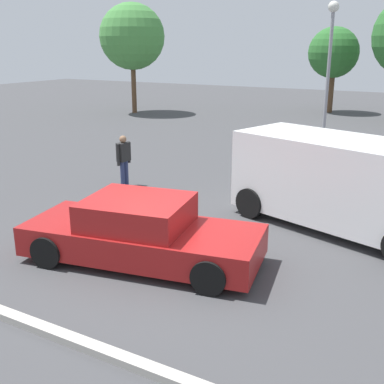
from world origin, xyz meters
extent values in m
plane|color=#424244|center=(0.00, 0.00, 0.00)|extent=(80.00, 80.00, 0.00)
cube|color=maroon|center=(-0.12, -0.14, 0.45)|extent=(4.91, 2.62, 0.58)
cube|color=maroon|center=(-0.21, -0.16, 1.02)|extent=(2.22, 1.99, 0.55)
cube|color=slate|center=(0.70, 0.01, 1.02)|extent=(0.34, 1.53, 0.46)
cube|color=slate|center=(-1.13, -0.32, 1.02)|extent=(0.34, 1.53, 0.46)
cylinder|color=black|center=(1.33, 1.00, 0.32)|extent=(0.67, 0.33, 0.64)
cylinder|color=black|center=(1.64, -0.69, 0.32)|extent=(0.67, 0.33, 0.64)
cylinder|color=black|center=(-1.87, 0.41, 0.32)|extent=(0.67, 0.33, 0.64)
cylinder|color=black|center=(-1.56, -1.27, 0.32)|extent=(0.67, 0.33, 0.64)
ellipsoid|color=beige|center=(-2.13, 2.79, 0.24)|extent=(0.37, 0.43, 0.25)
sphere|color=beige|center=(-2.04, 3.01, 0.31)|extent=(0.20, 0.20, 0.20)
sphere|color=beige|center=(-2.02, 3.07, 0.31)|extent=(0.09, 0.09, 0.09)
cylinder|color=beige|center=(-2.15, 2.92, 0.07)|extent=(0.06, 0.06, 0.14)
cylinder|color=beige|center=(-2.03, 2.87, 0.07)|extent=(0.06, 0.06, 0.14)
cylinder|color=beige|center=(-2.24, 2.70, 0.07)|extent=(0.06, 0.06, 0.14)
cylinder|color=beige|center=(-2.11, 2.65, 0.07)|extent=(0.06, 0.06, 0.14)
sphere|color=beige|center=(-2.22, 2.58, 0.28)|extent=(0.11, 0.11, 0.11)
cube|color=white|center=(2.87, 3.59, 1.17)|extent=(5.36, 3.37, 1.89)
cube|color=slate|center=(0.52, 4.31, 1.58)|extent=(0.54, 1.63, 0.76)
cylinder|color=black|center=(0.78, 3.25, 0.38)|extent=(0.80, 0.46, 0.76)
cylinder|color=black|center=(1.33, 5.05, 0.38)|extent=(0.80, 0.46, 0.76)
cylinder|color=navy|center=(-3.64, 4.05, 0.39)|extent=(0.13, 0.13, 0.79)
cylinder|color=navy|center=(-3.65, 3.88, 0.39)|extent=(0.13, 0.13, 0.79)
cube|color=#262626|center=(-3.65, 3.97, 1.07)|extent=(0.27, 0.42, 0.56)
cylinder|color=#262626|center=(-3.63, 4.20, 1.02)|extent=(0.09, 0.09, 0.66)
cylinder|color=#262626|center=(-3.66, 3.73, 1.02)|extent=(0.09, 0.09, 0.66)
sphere|color=#936B4C|center=(-3.65, 3.97, 1.45)|extent=(0.21, 0.21, 0.21)
cube|color=#B7B2A8|center=(0.00, -2.93, 0.06)|extent=(6.14, 0.20, 0.12)
cylinder|color=gray|center=(0.01, 13.27, 2.74)|extent=(0.14, 0.14, 5.48)
sphere|color=silver|center=(0.01, 13.27, 5.61)|extent=(0.44, 0.44, 0.44)
cylinder|color=brown|center=(-13.16, 17.71, 1.58)|extent=(0.30, 0.30, 3.15)
sphere|color=#478C42|center=(-13.16, 17.71, 4.65)|extent=(3.99, 3.99, 3.99)
cylinder|color=brown|center=(-2.36, 24.00, 1.27)|extent=(0.41, 0.41, 2.54)
sphere|color=#2D6B2D|center=(-2.36, 24.00, 3.71)|extent=(3.12, 3.12, 3.12)
camera|label=1|loc=(4.98, -7.27, 4.12)|focal=44.58mm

